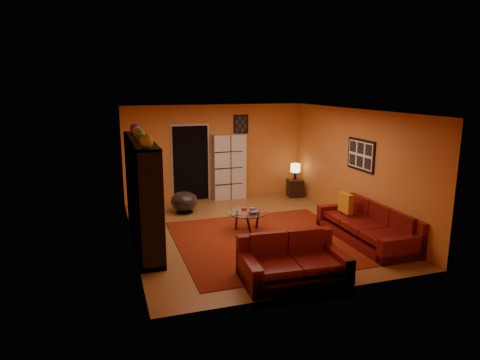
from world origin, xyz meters
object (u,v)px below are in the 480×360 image
object	(u,v)px
coffee_table	(248,214)
side_table	(295,188)
storage_cabinet	(229,167)
tv	(145,195)
sofa	(371,227)
entertainment_unit	(142,192)
bowl_chair	(184,201)
loveseat	(291,262)
table_lamp	(295,168)

from	to	relation	value
coffee_table	side_table	xyz separation A→B (m)	(2.26, 2.42, -0.14)
coffee_table	storage_cabinet	size ratio (longest dim) A/B	0.48
tv	sofa	size ratio (longest dim) A/B	0.36
entertainment_unit	side_table	xyz separation A→B (m)	(4.45, 2.39, -0.80)
coffee_table	side_table	world-z (taller)	side_table
coffee_table	sofa	bearing A→B (deg)	-29.66
sofa	coffee_table	distance (m)	2.56
storage_cabinet	bowl_chair	bearing A→B (deg)	-143.24
entertainment_unit	loveseat	size ratio (longest dim) A/B	1.73
loveseat	storage_cabinet	xyz separation A→B (m)	(0.48, 5.21, 0.62)
sofa	storage_cabinet	world-z (taller)	storage_cabinet
bowl_chair	tv	bearing A→B (deg)	-122.33
bowl_chair	entertainment_unit	bearing A→B (deg)	-123.00
storage_cabinet	table_lamp	world-z (taller)	storage_cabinet
storage_cabinet	side_table	bearing A→B (deg)	-10.79
tv	coffee_table	size ratio (longest dim) A/B	1.03
tv	bowl_chair	bearing A→B (deg)	-32.33
tv	storage_cabinet	world-z (taller)	storage_cabinet
tv	loveseat	distance (m)	3.29
loveseat	tv	bearing A→B (deg)	43.89
tv	loveseat	size ratio (longest dim) A/B	0.51
side_table	sofa	bearing A→B (deg)	-90.53
sofa	coffee_table	xyz separation A→B (m)	(-2.22, 1.27, 0.11)
side_table	loveseat	bearing A→B (deg)	-115.74
bowl_chair	table_lamp	distance (m)	3.40
coffee_table	storage_cabinet	distance (m)	2.91
tv	table_lamp	bearing A→B (deg)	-61.79
entertainment_unit	table_lamp	size ratio (longest dim) A/B	6.73
storage_cabinet	table_lamp	xyz separation A→B (m)	(1.84, -0.41, -0.09)
entertainment_unit	coffee_table	xyz separation A→B (m)	(2.20, -0.03, -0.66)
entertainment_unit	side_table	size ratio (longest dim) A/B	6.00
loveseat	coffee_table	size ratio (longest dim) A/B	2.01
tv	table_lamp	distance (m)	5.00
bowl_chair	table_lamp	xyz separation A→B (m)	(3.30, 0.62, 0.52)
entertainment_unit	sofa	world-z (taller)	entertainment_unit
side_table	tv	bearing A→B (deg)	-151.79
loveseat	table_lamp	world-z (taller)	table_lamp
coffee_table	entertainment_unit	bearing A→B (deg)	179.21
entertainment_unit	loveseat	distance (m)	3.31
tv	side_table	distance (m)	5.05
entertainment_unit	sofa	size ratio (longest dim) A/B	1.23
side_table	coffee_table	bearing A→B (deg)	-132.95
storage_cabinet	bowl_chair	size ratio (longest dim) A/B	2.69
sofa	table_lamp	size ratio (longest dim) A/B	5.45
loveseat	coffee_table	world-z (taller)	loveseat
loveseat	bowl_chair	size ratio (longest dim) A/B	2.59
loveseat	entertainment_unit	bearing A→B (deg)	44.95
loveseat	table_lamp	distance (m)	5.36
sofa	tv	bearing A→B (deg)	163.23
entertainment_unit	tv	size ratio (longest dim) A/B	3.39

